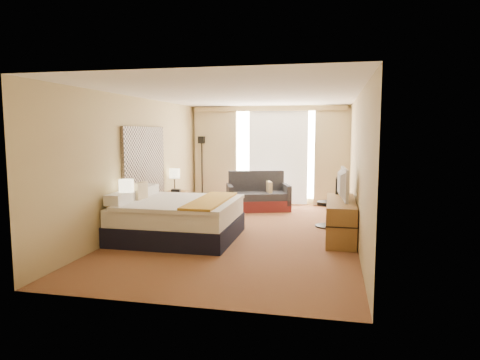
% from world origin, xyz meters
% --- Properties ---
extents(floor, '(4.20, 7.00, 0.02)m').
position_xyz_m(floor, '(0.00, 0.00, 0.00)').
color(floor, '#5D231A').
rests_on(floor, ground).
extents(ceiling, '(4.20, 7.00, 0.02)m').
position_xyz_m(ceiling, '(0.00, 0.00, 2.60)').
color(ceiling, white).
rests_on(ceiling, wall_back).
extents(wall_back, '(4.20, 0.02, 2.60)m').
position_xyz_m(wall_back, '(0.00, 3.50, 1.30)').
color(wall_back, tan).
rests_on(wall_back, ground).
extents(wall_front, '(4.20, 0.02, 2.60)m').
position_xyz_m(wall_front, '(0.00, -3.50, 1.30)').
color(wall_front, tan).
rests_on(wall_front, ground).
extents(wall_left, '(0.02, 7.00, 2.60)m').
position_xyz_m(wall_left, '(-2.10, 0.00, 1.30)').
color(wall_left, tan).
rests_on(wall_left, ground).
extents(wall_right, '(0.02, 7.00, 2.60)m').
position_xyz_m(wall_right, '(2.10, 0.00, 1.30)').
color(wall_right, tan).
rests_on(wall_right, ground).
extents(headboard, '(0.06, 1.85, 1.50)m').
position_xyz_m(headboard, '(-2.06, 0.20, 1.28)').
color(headboard, black).
rests_on(headboard, wall_left).
extents(nightstand_left, '(0.45, 0.52, 0.55)m').
position_xyz_m(nightstand_left, '(-1.87, -1.05, 0.28)').
color(nightstand_left, olive).
rests_on(nightstand_left, floor).
extents(nightstand_right, '(0.45, 0.52, 0.55)m').
position_xyz_m(nightstand_right, '(-1.87, 1.45, 0.28)').
color(nightstand_right, olive).
rests_on(nightstand_right, floor).
extents(media_dresser, '(0.50, 1.80, 0.70)m').
position_xyz_m(media_dresser, '(1.83, 0.00, 0.35)').
color(media_dresser, olive).
rests_on(media_dresser, floor).
extents(window, '(2.30, 0.02, 2.30)m').
position_xyz_m(window, '(0.25, 3.47, 1.32)').
color(window, white).
rests_on(window, wall_back).
extents(curtains, '(4.12, 0.19, 2.56)m').
position_xyz_m(curtains, '(-0.00, 3.39, 1.41)').
color(curtains, '#CBBD8F').
rests_on(curtains, floor).
extents(bed, '(2.07, 1.90, 1.01)m').
position_xyz_m(bed, '(-1.06, -0.63, 0.37)').
color(bed, black).
rests_on(bed, floor).
extents(loveseat, '(1.69, 1.25, 0.94)m').
position_xyz_m(loveseat, '(-0.13, 2.49, 0.31)').
color(loveseat, maroon).
rests_on(loveseat, floor).
extents(floor_lamp, '(0.23, 0.23, 1.79)m').
position_xyz_m(floor_lamp, '(-1.82, 3.30, 1.27)').
color(floor_lamp, black).
rests_on(floor_lamp, floor).
extents(desk_chair, '(0.50, 0.50, 1.02)m').
position_xyz_m(desk_chair, '(1.64, 0.90, 0.45)').
color(desk_chair, black).
rests_on(desk_chair, floor).
extents(lamp_left, '(0.26, 0.26, 0.55)m').
position_xyz_m(lamp_left, '(-1.87, -0.98, 0.97)').
color(lamp_left, black).
rests_on(lamp_left, nightstand_left).
extents(lamp_right, '(0.25, 0.25, 0.52)m').
position_xyz_m(lamp_right, '(-1.91, 1.47, 0.95)').
color(lamp_right, black).
rests_on(lamp_right, nightstand_right).
extents(tissue_box, '(0.14, 0.14, 0.10)m').
position_xyz_m(tissue_box, '(-1.79, -1.17, 0.60)').
color(tissue_box, '#87B5D1').
rests_on(tissue_box, nightstand_left).
extents(telephone, '(0.22, 0.18, 0.08)m').
position_xyz_m(telephone, '(-1.82, 1.29, 0.59)').
color(telephone, black).
rests_on(telephone, nightstand_right).
extents(television, '(0.20, 1.01, 0.58)m').
position_xyz_m(television, '(1.78, 0.10, 0.99)').
color(television, black).
rests_on(television, media_dresser).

